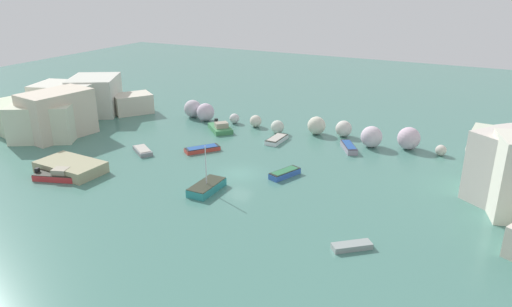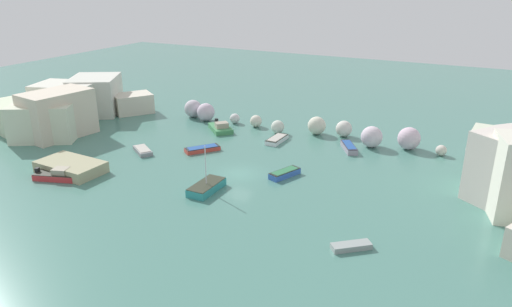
{
  "view_description": "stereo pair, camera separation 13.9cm",
  "coord_description": "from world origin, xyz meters",
  "px_view_note": "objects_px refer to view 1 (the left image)",
  "views": [
    {
      "loc": [
        22.71,
        -40.7,
        19.81
      ],
      "look_at": [
        0.0,
        3.89,
        1.0
      ],
      "focal_mm": 33.25,
      "sensor_mm": 36.0,
      "label": 1
    },
    {
      "loc": [
        22.83,
        -40.64,
        19.81
      ],
      "look_at": [
        0.0,
        3.89,
        1.0
      ],
      "focal_mm": 33.25,
      "sensor_mm": 36.0,
      "label": 2
    }
  ],
  "objects_px": {
    "moored_boat_1": "(349,147)",
    "moored_boat_7": "(285,173)",
    "stone_dock": "(71,167)",
    "moored_boat_4": "(207,187)",
    "moored_boat_0": "(277,139)",
    "moored_boat_2": "(57,175)",
    "moored_boat_6": "(220,128)",
    "moored_boat_5": "(352,246)",
    "moored_boat_8": "(142,151)",
    "moored_boat_3": "(202,149)"
  },
  "relations": [
    {
      "from": "moored_boat_1",
      "to": "moored_boat_7",
      "type": "xyz_separation_m",
      "value": [
        -3.65,
        -10.93,
        -0.02
      ]
    },
    {
      "from": "stone_dock",
      "to": "moored_boat_4",
      "type": "relative_size",
      "value": 1.51
    },
    {
      "from": "moored_boat_0",
      "to": "moored_boat_7",
      "type": "xyz_separation_m",
      "value": [
        5.41,
        -9.76,
        0.04
      ]
    },
    {
      "from": "moored_boat_2",
      "to": "moored_boat_7",
      "type": "distance_m",
      "value": 23.68
    },
    {
      "from": "moored_boat_0",
      "to": "moored_boat_7",
      "type": "bearing_deg",
      "value": -149.84
    },
    {
      "from": "moored_boat_4",
      "to": "moored_boat_6",
      "type": "distance_m",
      "value": 19.22
    },
    {
      "from": "moored_boat_5",
      "to": "moored_boat_8",
      "type": "xyz_separation_m",
      "value": [
        -28.32,
        9.41,
        0.04
      ]
    },
    {
      "from": "stone_dock",
      "to": "moored_boat_1",
      "type": "relative_size",
      "value": 1.78
    },
    {
      "from": "moored_boat_6",
      "to": "moored_boat_7",
      "type": "xyz_separation_m",
      "value": [
        14.08,
        -10.32,
        -0.1
      ]
    },
    {
      "from": "moored_boat_1",
      "to": "moored_boat_8",
      "type": "height_order",
      "value": "moored_boat_1"
    },
    {
      "from": "moored_boat_4",
      "to": "moored_boat_6",
      "type": "bearing_deg",
      "value": 26.9
    },
    {
      "from": "stone_dock",
      "to": "moored_boat_6",
      "type": "xyz_separation_m",
      "value": [
        6.85,
        19.69,
        -0.14
      ]
    },
    {
      "from": "moored_boat_5",
      "to": "moored_boat_6",
      "type": "xyz_separation_m",
      "value": [
        -24.4,
        20.91,
        0.22
      ]
    },
    {
      "from": "moored_boat_1",
      "to": "stone_dock",
      "type": "bearing_deg",
      "value": -81.21
    },
    {
      "from": "moored_boat_2",
      "to": "moored_boat_8",
      "type": "bearing_deg",
      "value": 56.36
    },
    {
      "from": "moored_boat_2",
      "to": "moored_boat_4",
      "type": "distance_m",
      "value": 16.06
    },
    {
      "from": "moored_boat_0",
      "to": "moored_boat_5",
      "type": "bearing_deg",
      "value": -141.16
    },
    {
      "from": "moored_boat_3",
      "to": "moored_boat_7",
      "type": "height_order",
      "value": "moored_boat_7"
    },
    {
      "from": "moored_boat_5",
      "to": "moored_boat_4",
      "type": "bearing_deg",
      "value": -53.47
    },
    {
      "from": "moored_boat_4",
      "to": "moored_boat_5",
      "type": "height_order",
      "value": "moored_boat_4"
    },
    {
      "from": "moored_boat_6",
      "to": "moored_boat_4",
      "type": "bearing_deg",
      "value": -19.93
    },
    {
      "from": "moored_boat_8",
      "to": "moored_boat_1",
      "type": "bearing_deg",
      "value": 63.3
    },
    {
      "from": "moored_boat_2",
      "to": "moored_boat_7",
      "type": "height_order",
      "value": "moored_boat_2"
    },
    {
      "from": "moored_boat_1",
      "to": "moored_boat_6",
      "type": "xyz_separation_m",
      "value": [
        -17.74,
        -0.62,
        0.08
      ]
    },
    {
      "from": "moored_boat_0",
      "to": "moored_boat_6",
      "type": "bearing_deg",
      "value": 87.46
    },
    {
      "from": "moored_boat_5",
      "to": "moored_boat_3",
      "type": "bearing_deg",
      "value": -70.39
    },
    {
      "from": "moored_boat_3",
      "to": "moored_boat_1",
      "type": "bearing_deg",
      "value": -24.64
    },
    {
      "from": "stone_dock",
      "to": "moored_boat_3",
      "type": "distance_m",
      "value": 14.91
    },
    {
      "from": "moored_boat_0",
      "to": "moored_boat_3",
      "type": "distance_m",
      "value": 9.75
    },
    {
      "from": "moored_boat_2",
      "to": "moored_boat_4",
      "type": "xyz_separation_m",
      "value": [
        15.39,
        4.6,
        -0.03
      ]
    },
    {
      "from": "moored_boat_0",
      "to": "moored_boat_1",
      "type": "height_order",
      "value": "moored_boat_1"
    },
    {
      "from": "stone_dock",
      "to": "moored_boat_5",
      "type": "relative_size",
      "value": 2.34
    },
    {
      "from": "moored_boat_5",
      "to": "moored_boat_7",
      "type": "xyz_separation_m",
      "value": [
        -10.32,
        10.6,
        0.12
      ]
    },
    {
      "from": "moored_boat_1",
      "to": "moored_boat_5",
      "type": "relative_size",
      "value": 1.31
    },
    {
      "from": "moored_boat_4",
      "to": "moored_boat_8",
      "type": "distance_m",
      "value": 13.85
    },
    {
      "from": "moored_boat_3",
      "to": "moored_boat_0",
      "type": "bearing_deg",
      "value": -4.96
    },
    {
      "from": "stone_dock",
      "to": "moored_boat_5",
      "type": "xyz_separation_m",
      "value": [
        31.25,
        -1.22,
        -0.37
      ]
    },
    {
      "from": "moored_boat_6",
      "to": "moored_boat_0",
      "type": "bearing_deg",
      "value": 39.39
    },
    {
      "from": "stone_dock",
      "to": "moored_boat_0",
      "type": "bearing_deg",
      "value": 50.96
    },
    {
      "from": "moored_boat_0",
      "to": "moored_boat_6",
      "type": "distance_m",
      "value": 8.69
    },
    {
      "from": "moored_boat_0",
      "to": "moored_boat_4",
      "type": "distance_m",
      "value": 16.57
    },
    {
      "from": "moored_boat_4",
      "to": "stone_dock",
      "type": "bearing_deg",
      "value": 99.25
    },
    {
      "from": "moored_boat_8",
      "to": "stone_dock",
      "type": "bearing_deg",
      "value": -75.56
    },
    {
      "from": "moored_boat_2",
      "to": "moored_boat_6",
      "type": "relative_size",
      "value": 0.99
    },
    {
      "from": "stone_dock",
      "to": "moored_boat_8",
      "type": "height_order",
      "value": "stone_dock"
    },
    {
      "from": "stone_dock",
      "to": "moored_boat_2",
      "type": "relative_size",
      "value": 1.49
    },
    {
      "from": "moored_boat_5",
      "to": "moored_boat_8",
      "type": "bearing_deg",
      "value": -58.28
    },
    {
      "from": "moored_boat_2",
      "to": "moored_boat_7",
      "type": "bearing_deg",
      "value": 10.17
    },
    {
      "from": "stone_dock",
      "to": "moored_boat_6",
      "type": "relative_size",
      "value": 1.48
    },
    {
      "from": "moored_boat_3",
      "to": "moored_boat_7",
      "type": "xyz_separation_m",
      "value": [
        11.93,
        -2.5,
        0.06
      ]
    }
  ]
}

